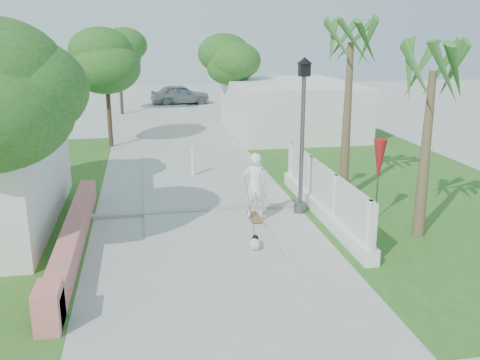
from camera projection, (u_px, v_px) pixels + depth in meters
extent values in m
plane|color=#B7B7B2|center=(234.00, 316.00, 9.95)|extent=(90.00, 90.00, 0.00)
cube|color=#B7B7B2|center=(172.00, 128.00, 28.89)|extent=(3.20, 36.00, 0.06)
cube|color=#999993|center=(200.00, 211.00, 15.62)|extent=(6.50, 0.25, 0.10)
cube|color=#286620|center=(392.00, 182.00, 18.73)|extent=(8.00, 20.00, 0.01)
cube|color=#CE7669|center=(74.00, 235.00, 13.09)|extent=(0.45, 8.00, 0.60)
cube|color=#CE7669|center=(49.00, 307.00, 9.46)|extent=(0.45, 0.80, 0.80)
cube|color=white|center=(322.00, 210.00, 15.22)|extent=(0.35, 7.00, 0.40)
cube|color=white|center=(323.00, 185.00, 15.02)|extent=(0.10, 7.00, 1.10)
cube|color=white|center=(369.00, 232.00, 12.04)|extent=(0.14, 0.14, 1.50)
cube|color=white|center=(335.00, 202.00, 14.12)|extent=(0.14, 0.14, 1.50)
cube|color=white|center=(310.00, 180.00, 16.21)|extent=(0.14, 0.14, 1.50)
cube|color=white|center=(292.00, 165.00, 18.10)|extent=(0.14, 0.14, 1.50)
cube|color=silver|center=(289.00, 107.00, 27.69)|extent=(6.00, 8.00, 2.60)
cylinder|color=#59595E|center=(300.00, 207.00, 15.62)|extent=(0.36, 0.36, 0.30)
cylinder|color=#59595E|center=(302.00, 145.00, 15.12)|extent=(0.12, 0.12, 4.00)
cube|color=black|center=(304.00, 70.00, 14.55)|extent=(0.28, 0.28, 0.35)
cone|color=black|center=(305.00, 60.00, 14.49)|extent=(0.44, 0.44, 0.18)
cylinder|color=white|center=(193.00, 163.00, 19.32)|extent=(0.12, 0.12, 1.00)
sphere|color=white|center=(193.00, 149.00, 19.18)|extent=(0.14, 0.14, 0.14)
cylinder|color=#59595E|center=(377.00, 185.00, 14.77)|extent=(0.04, 0.04, 2.00)
cone|color=#AC181E|center=(379.00, 161.00, 14.58)|extent=(0.36, 0.36, 1.20)
cylinder|color=#4C3826|center=(5.00, 185.00, 11.49)|extent=(0.20, 0.20, 3.85)
ellipsoid|color=#214E16|center=(1.00, 92.00, 10.80)|extent=(3.06, 3.06, 2.30)
cylinder|color=#4C3826|center=(13.00, 143.00, 16.58)|extent=(0.20, 0.20, 3.50)
ellipsoid|color=#214E16|center=(8.00, 95.00, 16.18)|extent=(3.20, 3.20, 2.40)
ellipsoid|color=#214E16|center=(12.00, 84.00, 15.93)|extent=(2.72, 2.72, 2.05)
ellipsoid|color=#214E16|center=(0.00, 71.00, 16.14)|extent=(2.40, 2.40, 1.79)
cylinder|color=#4C3826|center=(109.00, 104.00, 24.07)|extent=(0.20, 0.20, 3.85)
ellipsoid|color=#214E16|center=(106.00, 67.00, 23.63)|extent=(3.40, 3.40, 2.55)
ellipsoid|color=#214E16|center=(110.00, 59.00, 23.38)|extent=(2.89, 2.89, 2.18)
ellipsoid|color=#214E16|center=(101.00, 51.00, 23.59)|extent=(2.55, 2.55, 1.90)
cylinder|color=#4C3826|center=(230.00, 95.00, 28.98)|extent=(0.20, 0.20, 3.50)
ellipsoid|color=#214E16|center=(230.00, 67.00, 28.57)|extent=(3.00, 3.00, 2.25)
ellipsoid|color=#214E16|center=(234.00, 61.00, 28.32)|extent=(2.55, 2.55, 1.92)
ellipsoid|color=#214E16|center=(225.00, 54.00, 28.54)|extent=(2.25, 2.25, 1.68)
cylinder|color=#4C3826|center=(121.00, 84.00, 33.58)|extent=(0.20, 0.20, 3.85)
ellipsoid|color=#214E16|center=(119.00, 57.00, 33.14)|extent=(3.20, 3.20, 2.40)
ellipsoid|color=#214E16|center=(122.00, 51.00, 32.89)|extent=(2.72, 2.72, 2.05)
ellipsoid|color=#214E16|center=(115.00, 45.00, 33.10)|extent=(2.40, 2.40, 1.79)
cone|color=brown|center=(347.00, 124.00, 16.25)|extent=(0.32, 0.32, 4.80)
cone|color=brown|center=(425.00, 156.00, 13.35)|extent=(0.32, 0.32, 4.20)
cube|color=brown|center=(254.00, 217.00, 14.95)|extent=(0.36, 0.97, 0.02)
imported|color=white|center=(255.00, 185.00, 14.70)|extent=(0.70, 0.50, 1.82)
cylinder|color=gray|center=(254.00, 223.00, 14.63)|extent=(0.03, 0.07, 0.07)
cylinder|color=gray|center=(260.00, 223.00, 14.66)|extent=(0.03, 0.07, 0.07)
cylinder|color=gray|center=(249.00, 215.00, 15.27)|extent=(0.03, 0.07, 0.07)
cylinder|color=gray|center=(255.00, 215.00, 15.30)|extent=(0.03, 0.07, 0.07)
ellipsoid|color=silver|center=(255.00, 244.00, 12.80)|extent=(0.33, 0.45, 0.25)
sphere|color=black|center=(255.00, 238.00, 12.97)|extent=(0.16, 0.16, 0.16)
sphere|color=silver|center=(255.00, 238.00, 13.04)|extent=(0.08, 0.08, 0.08)
cone|color=black|center=(254.00, 235.00, 12.95)|extent=(0.05, 0.05, 0.06)
cone|color=black|center=(257.00, 235.00, 12.94)|extent=(0.05, 0.05, 0.06)
cylinder|color=silver|center=(253.00, 248.00, 12.94)|extent=(0.03, 0.03, 0.11)
cylinder|color=silver|center=(257.00, 248.00, 12.93)|extent=(0.03, 0.03, 0.11)
cylinder|color=silver|center=(252.00, 251.00, 12.75)|extent=(0.03, 0.03, 0.11)
cylinder|color=silver|center=(257.00, 251.00, 12.74)|extent=(0.03, 0.03, 0.11)
cylinder|color=silver|center=(255.00, 245.00, 12.60)|extent=(0.05, 0.10, 0.10)
imported|color=#AEAFB6|center=(180.00, 94.00, 38.48)|extent=(4.37, 2.23, 1.42)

